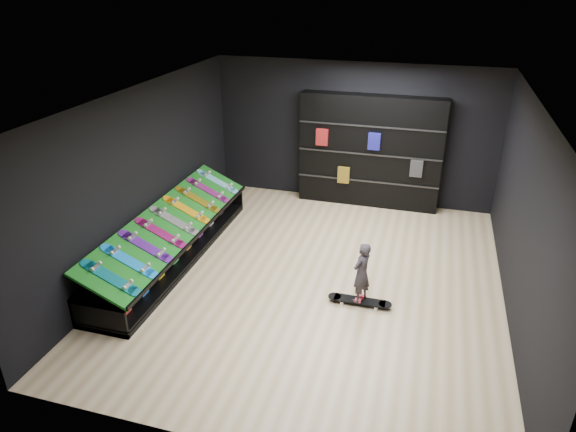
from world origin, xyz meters
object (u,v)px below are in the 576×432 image
(child, at_px, (361,284))
(back_shelving, at_px, (370,152))
(display_rack, at_px, (174,245))
(floor_skateboard, at_px, (359,302))

(child, bearing_deg, back_shelving, -145.82)
(child, bearing_deg, display_rack, -71.27)
(back_shelving, bearing_deg, floor_skateboard, -83.31)
(back_shelving, relative_size, child, 5.10)
(display_rack, height_order, floor_skateboard, display_rack)
(display_rack, xyz_separation_m, floor_skateboard, (3.40, -0.52, -0.20))
(back_shelving, bearing_deg, child, -83.31)
(display_rack, relative_size, child, 7.70)
(back_shelving, bearing_deg, display_rack, -131.61)
(display_rack, bearing_deg, child, -8.76)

